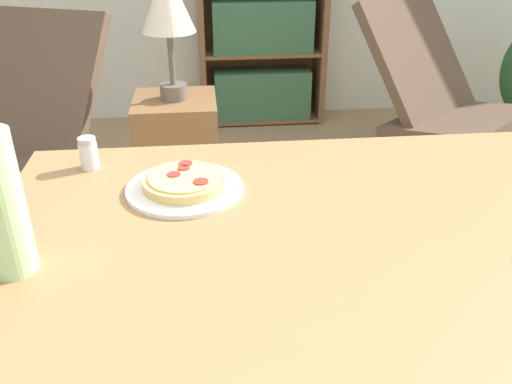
% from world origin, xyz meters
% --- Properties ---
extents(dining_table, '(1.29, 0.83, 0.73)m').
position_xyz_m(dining_table, '(0.01, -0.06, 0.63)').
color(dining_table, '#A37549').
rests_on(dining_table, ground_plane).
extents(pizza_on_plate, '(0.25, 0.25, 0.04)m').
position_xyz_m(pizza_on_plate, '(-0.27, 0.11, 0.74)').
color(pizza_on_plate, white).
rests_on(pizza_on_plate, dining_table).
extents(drink_bottle, '(0.07, 0.07, 0.27)m').
position_xyz_m(drink_bottle, '(-0.54, -0.14, 0.85)').
color(drink_bottle, '#B7EAA3').
rests_on(drink_bottle, dining_table).
extents(salt_shaker, '(0.04, 0.04, 0.07)m').
position_xyz_m(salt_shaker, '(-0.48, 0.24, 0.76)').
color(salt_shaker, white).
rests_on(salt_shaker, dining_table).
extents(lounge_chair_near, '(0.80, 0.92, 0.88)m').
position_xyz_m(lounge_chair_near, '(-0.98, 1.20, 0.29)').
color(lounge_chair_near, black).
rests_on(lounge_chair_near, ground_plane).
extents(lounge_chair_far, '(0.88, 0.96, 0.88)m').
position_xyz_m(lounge_chair_far, '(0.93, 1.48, 0.29)').
color(lounge_chair_far, black).
rests_on(lounge_chair_far, ground_plane).
extents(bookshelf, '(0.78, 0.27, 1.31)m').
position_xyz_m(bookshelf, '(0.17, 2.46, 0.62)').
color(bookshelf, brown).
rests_on(bookshelf, ground_plane).
extents(side_table, '(0.34, 0.34, 0.55)m').
position_xyz_m(side_table, '(-0.34, 1.25, 0.28)').
color(side_table, brown).
rests_on(side_table, ground_plane).
extents(table_lamp, '(0.21, 0.21, 0.52)m').
position_xyz_m(table_lamp, '(-0.34, 1.25, 0.92)').
color(table_lamp, '#665B51').
rests_on(table_lamp, side_table).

